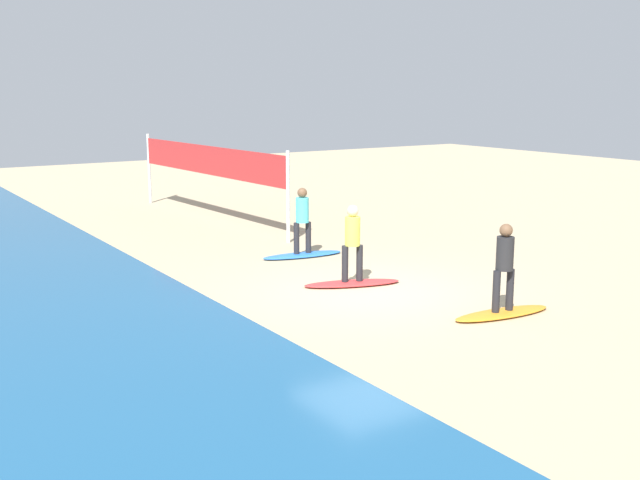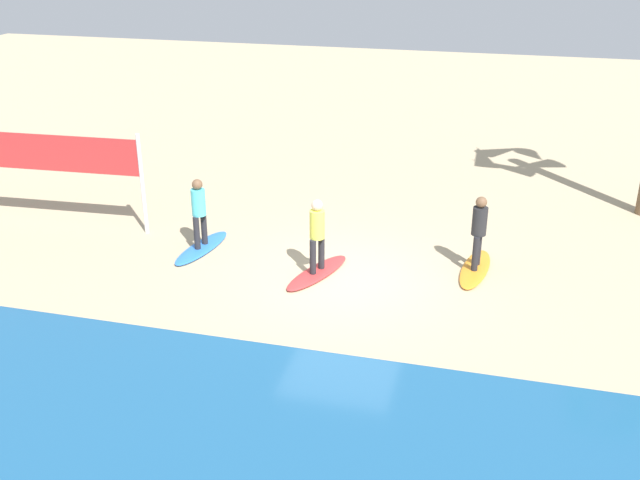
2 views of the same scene
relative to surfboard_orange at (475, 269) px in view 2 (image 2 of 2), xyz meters
name	(u,v)px [view 2 (image 2 of 2)]	position (x,y,z in m)	size (l,w,h in m)	color
ground_plane	(343,279)	(2.72, 1.12, -0.04)	(60.00, 60.00, 0.00)	tan
surfboard_orange	(475,269)	(0.00, 0.00, 0.00)	(2.10, 0.56, 0.09)	orange
surfer_orange	(479,227)	(0.00, 0.00, 0.99)	(0.32, 0.46, 1.64)	#232328
surfboard_red	(317,273)	(3.31, 1.05, 0.00)	(2.10, 0.56, 0.09)	red
surfer_red	(317,231)	(3.31, 1.05, 0.99)	(0.32, 0.44, 1.64)	#232328
surfboard_blue	(202,248)	(6.26, 0.46, 0.00)	(2.10, 0.56, 0.09)	blue
surfer_blue	(199,208)	(6.26, 0.46, 0.99)	(0.32, 0.46, 1.64)	#232328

